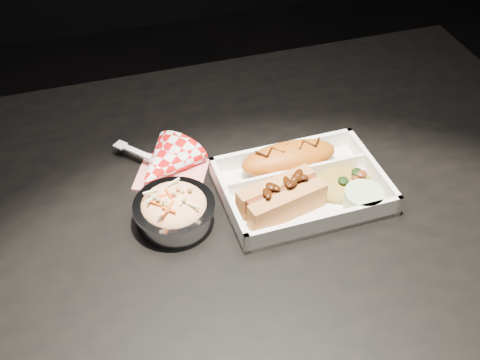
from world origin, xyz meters
name	(u,v)px	position (x,y,z in m)	size (l,w,h in m)	color
dining_table	(239,236)	(0.00, 0.00, 0.66)	(1.20, 0.80, 0.75)	black
food_tray	(301,189)	(0.10, -0.02, 0.76)	(0.25, 0.18, 0.04)	white
fried_pastry	(289,158)	(0.09, 0.03, 0.78)	(0.16, 0.06, 0.05)	#BC5A12
hotdog	(281,196)	(0.05, -0.05, 0.78)	(0.14, 0.09, 0.06)	#BC7940
fried_rice_mound	(343,179)	(0.16, -0.03, 0.77)	(0.10, 0.08, 0.03)	#AE8D32
cupcake_liner	(363,199)	(0.17, -0.08, 0.77)	(0.06, 0.06, 0.03)	#B0CA99
foil_coleslaw_cup	(174,209)	(-0.11, -0.02, 0.78)	(0.12, 0.12, 0.06)	silver
napkin_fork	(164,165)	(-0.10, 0.09, 0.77)	(0.15, 0.16, 0.10)	red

